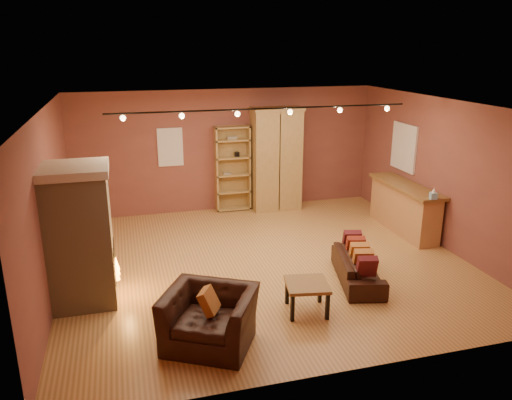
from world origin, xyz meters
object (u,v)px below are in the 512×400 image
object	(u,v)px
fireplace	(81,236)
armchair	(209,310)
bar_counter	(404,208)
coffee_table	(307,287)
loveseat	(358,262)
bookcase	(232,168)
armoire	(276,159)

from	to	relation	value
fireplace	armchair	xyz separation A→B (m)	(1.61, -1.64, -0.57)
bar_counter	armchair	xyz separation A→B (m)	(-4.64, -3.00, -0.02)
armchair	coffee_table	distance (m)	1.58
loveseat	armchair	bearing A→B (deg)	127.02
bookcase	bar_counter	world-z (taller)	bookcase
bar_counter	loveseat	world-z (taller)	bar_counter
armchair	bookcase	bearing A→B (deg)	103.01
loveseat	coffee_table	xyz separation A→B (m)	(-1.17, -0.71, 0.06)
fireplace	loveseat	world-z (taller)	fireplace
bar_counter	coffee_table	world-z (taller)	bar_counter
bookcase	armoire	distance (m)	1.04
fireplace	armoire	size ratio (longest dim) A/B	0.89
fireplace	bar_counter	size ratio (longest dim) A/B	1.01
fireplace	armoire	world-z (taller)	armoire
armoire	armchair	world-z (taller)	armoire
bar_counter	armchair	bearing A→B (deg)	-147.05
bar_counter	bookcase	bearing A→B (deg)	142.63
armoire	coffee_table	distance (m)	4.92
bookcase	loveseat	size ratio (longest dim) A/B	1.22
fireplace	armoire	xyz separation A→B (m)	(4.13, 3.55, 0.14)
armchair	fireplace	bearing A→B (deg)	163.31
bar_counter	armchair	distance (m)	5.52
armoire	bar_counter	size ratio (longest dim) A/B	1.13
armoire	bar_counter	xyz separation A→B (m)	(2.11, -2.18, -0.68)
fireplace	armchair	world-z (taller)	fireplace
bookcase	coffee_table	size ratio (longest dim) A/B	2.84
fireplace	bar_counter	bearing A→B (deg)	12.37
armchair	coffee_table	bearing A→B (deg)	44.93
bookcase	coffee_table	xyz separation A→B (m)	(-0.01, -4.94, -0.62)
fireplace	bookcase	world-z (taller)	fireplace
bar_counter	coffee_table	bearing A→B (deg)	-140.58
armoire	loveseat	distance (m)	4.13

